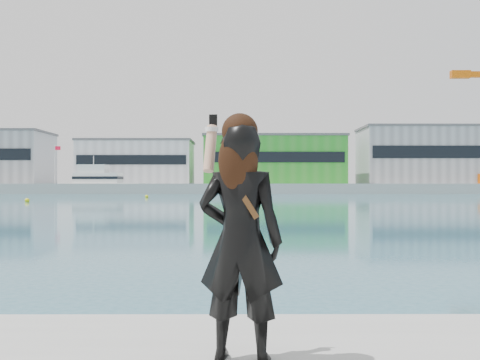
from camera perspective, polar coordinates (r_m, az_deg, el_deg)
The scene contains 11 objects.
far_quay at distance 134.11m, azimuth -0.26°, elevation -0.78°, with size 320.00×40.00×2.00m, color #9E9E99.
warehouse_white at distance 134.02m, azimuth -9.72°, elevation 1.69°, with size 24.48×15.35×9.50m.
warehouse_green at distance 132.43m, azimuth 3.20°, elevation 1.93°, with size 30.60×16.36×10.50m.
warehouse_grey_right at distance 138.12m, azimuth 16.58°, elevation 2.26°, with size 25.50×15.35×12.50m.
flagpole_left at distance 130.84m, azimuth -17.11°, elevation 1.65°, with size 1.28×0.16×8.00m.
flagpole_right at distance 127.10m, azimuth 9.75°, elevation 1.70°, with size 1.28×0.16×8.00m.
motor_yacht at distance 120.85m, azimuth -13.13°, elevation -0.28°, with size 16.53×6.38×7.52m.
buoy_near at distance 70.45m, azimuth 0.47°, elevation -1.94°, with size 0.50×0.50×0.50m, color yellow.
buoy_far at distance 85.78m, azimuth -8.84°, elevation -1.66°, with size 0.50×0.50×0.50m, color yellow.
buoy_extra at distance 67.99m, azimuth -19.54°, elevation -1.98°, with size 0.50×0.50×0.50m, color yellow.
woman at distance 3.79m, azimuth 0.01°, elevation -5.11°, with size 0.60×0.46×1.57m.
Camera 1 is at (0.13, -4.11, 1.91)m, focal length 45.00 mm.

